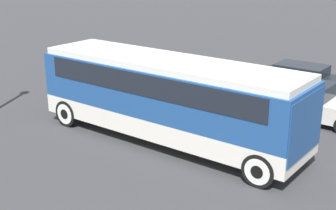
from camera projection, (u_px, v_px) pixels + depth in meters
name	position (u px, v px, depth m)	size (l,w,h in m)	color
ground_plane	(168.00, 140.00, 17.04)	(120.00, 120.00, 0.00)	#38383A
tour_bus	(170.00, 93.00, 16.41)	(10.12, 2.69, 3.02)	silver
parked_car_near	(303.00, 78.00, 22.67)	(4.46, 1.88, 1.34)	black
parked_car_mid	(303.00, 100.00, 19.12)	(4.73, 1.93, 1.53)	silver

